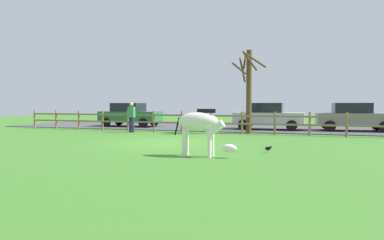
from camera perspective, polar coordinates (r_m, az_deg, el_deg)
ground_plane at (r=13.73m, az=-4.47°, el=-3.81°), size 60.00×60.00×0.00m
parking_asphalt at (r=22.58m, az=4.54°, el=-1.19°), size 28.00×7.40×0.05m
paddock_fence at (r=18.46m, az=0.71°, el=-0.08°), size 21.61×0.11×1.16m
bare_tree at (r=18.18m, az=9.36°, el=5.30°), size 1.86×1.25×4.35m
zebra at (r=10.10m, az=1.48°, el=-0.88°), size 1.94×0.53×1.41m
crow_on_grass at (r=11.34m, az=12.55°, el=-4.61°), size 0.21×0.10×0.20m
parked_car_silver at (r=20.70m, az=12.52°, el=0.67°), size 4.03×1.94×1.56m
parked_car_green at (r=23.30m, az=-10.27°, el=0.91°), size 4.00×1.88×1.56m
parked_car_grey at (r=21.10m, az=25.25°, el=0.51°), size 4.07×2.03×1.56m
visitor_near_fence at (r=18.97m, az=-10.02°, el=0.70°), size 0.37×0.24×1.64m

